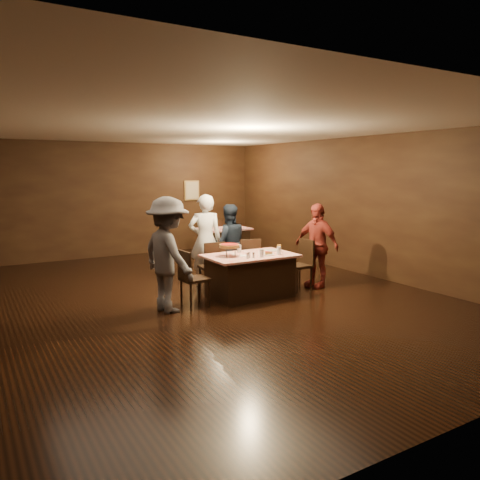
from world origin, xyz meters
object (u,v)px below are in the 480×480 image
Objects in this scene: main_table at (250,276)px; diner_grey_knit at (168,255)px; diner_white_jacket at (205,240)px; glass_front_right at (279,251)px; chair_back_far at (213,236)px; diner_red_shirt at (316,245)px; chair_far_right at (247,262)px; chair_end_left at (195,278)px; glass_amber at (279,248)px; chair_far_left at (211,266)px; glass_back at (239,249)px; chair_end_right at (299,265)px; plate_empty at (271,250)px; back_table at (224,243)px; pizza_stand at (229,246)px; glass_front_left at (262,253)px; diner_navy_hoodie at (228,243)px; chair_back_near at (237,243)px.

main_table is 1.69m from diner_grey_knit.
diner_white_jacket is 12.89× the size of glass_front_right.
chair_back_far is 0.58× the size of diner_red_shirt.
chair_far_right is (0.40, 0.75, 0.09)m from main_table.
diner_red_shirt is at bearing -94.43° from chair_end_left.
glass_amber is (0.89, -1.27, -0.06)m from diner_white_jacket.
chair_far_left is 0.65m from diner_white_jacket.
glass_front_right is at bearing -29.05° from main_table.
diner_white_jacket is 12.89× the size of glass_back.
glass_amber is at bearing 147.11° from chair_far_left.
chair_end_right reaches higher than glass_front_right.
chair_back_far is at bearing 77.32° from plate_empty.
chair_end_left is (-2.58, -3.69, 0.09)m from back_table.
diner_grey_knit reaches higher than chair_far_left.
glass_amber reaches higher than main_table.
diner_red_shirt is at bearing -1.55° from main_table.
diner_grey_knit is 2.06m from glass_front_right.
chair_far_right is 0.94m from diner_white_jacket.
main_table is 1.10m from chair_end_right.
glass_back is (-0.45, -0.45, 0.37)m from chair_far_right.
back_table is 0.79× the size of diner_red_shirt.
diner_white_jacket is (0.11, 0.47, 0.43)m from chair_far_left.
main_table is at bearing -7.13° from pizza_stand.
chair_end_left is 1.68m from plate_empty.
main_table is 1.68× the size of chair_far_left.
pizza_stand is at bearing -173.99° from plate_empty.
chair_far_left is at bearing -46.56° from chair_end_left.
diner_white_jacket is 1.56m from glass_front_left.
back_table is 0.61m from chair_back_far.
plate_empty is at bearing 115.87° from chair_far_right.
main_table is 1.10m from chair_end_left.
diner_red_shirt is 0.97m from plate_empty.
chair_far_right is 1.07m from glass_front_right.
glass_front_right is (-1.03, -3.94, 0.46)m from back_table.
diner_grey_knit is at bearing 53.34° from diner_navy_hoodie.
glass_amber is at bearing -102.70° from chair_back_near.
diner_navy_hoodie reaches higher than back_table.
diner_navy_hoodie is 11.34× the size of glass_front_right.
diner_grey_knit is at bearing 175.30° from glass_front_right.
glass_front_left is (0.34, -1.52, -0.06)m from diner_white_jacket.
diner_red_shirt is 6.57× the size of plate_empty.
diner_grey_knit is (-2.70, -0.08, 0.45)m from chair_end_right.
chair_back_near is at bearing 66.48° from glass_front_left.
diner_grey_knit is at bearing -173.86° from plate_empty.
glass_back is at bearing -118.00° from diner_red_shirt.
chair_back_far is at bearing 70.94° from main_table.
chair_end_left is at bearing 76.42° from diner_white_jacket.
pizza_stand is at bearing -119.15° from chair_back_near.
glass_amber is (2.20, 0.03, -0.09)m from diner_grey_knit.
main_table is 3.34m from chair_back_near.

